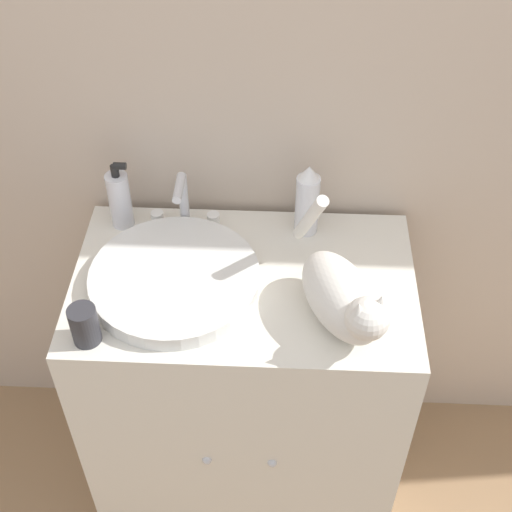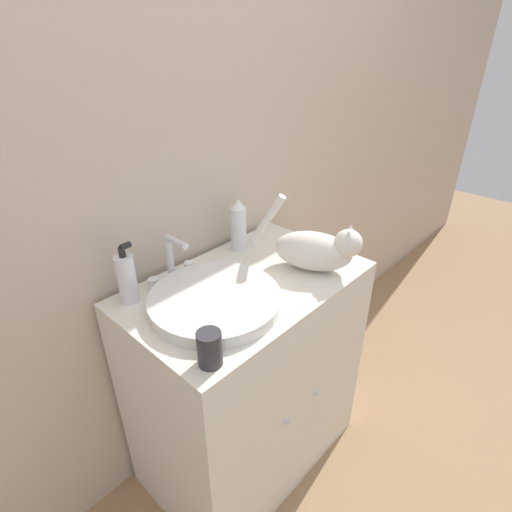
{
  "view_description": "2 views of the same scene",
  "coord_description": "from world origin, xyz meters",
  "px_view_note": "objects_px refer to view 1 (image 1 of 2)",
  "views": [
    {
      "loc": [
        0.08,
        -0.91,
        2.08
      ],
      "look_at": [
        0.03,
        0.21,
        0.99
      ],
      "focal_mm": 50.0,
      "sensor_mm": 36.0,
      "label": 1
    },
    {
      "loc": [
        -0.79,
        -0.52,
        1.58
      ],
      "look_at": [
        0.04,
        0.25,
        0.94
      ],
      "focal_mm": 28.0,
      "sensor_mm": 36.0,
      "label": 2
    }
  ],
  "objects_px": {
    "soap_bottle": "(120,199)",
    "cup": "(84,325)",
    "cat": "(343,297)",
    "spray_bottle": "(307,200)"
  },
  "relations": [
    {
      "from": "spray_bottle",
      "to": "cat",
      "type": "bearing_deg",
      "value": -75.59
    },
    {
      "from": "soap_bottle",
      "to": "cup",
      "type": "distance_m",
      "value": 0.38
    },
    {
      "from": "cat",
      "to": "spray_bottle",
      "type": "relative_size",
      "value": 1.91
    },
    {
      "from": "soap_bottle",
      "to": "spray_bottle",
      "type": "xyz_separation_m",
      "value": [
        0.46,
        -0.0,
        0.02
      ]
    },
    {
      "from": "cat",
      "to": "cup",
      "type": "distance_m",
      "value": 0.56
    },
    {
      "from": "spray_bottle",
      "to": "cup",
      "type": "bearing_deg",
      "value": -141.48
    },
    {
      "from": "cat",
      "to": "cup",
      "type": "relative_size",
      "value": 4.01
    },
    {
      "from": "cat",
      "to": "spray_bottle",
      "type": "bearing_deg",
      "value": 169.71
    },
    {
      "from": "soap_bottle",
      "to": "spray_bottle",
      "type": "height_order",
      "value": "spray_bottle"
    },
    {
      "from": "cup",
      "to": "soap_bottle",
      "type": "bearing_deg",
      "value": 88.46
    }
  ]
}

